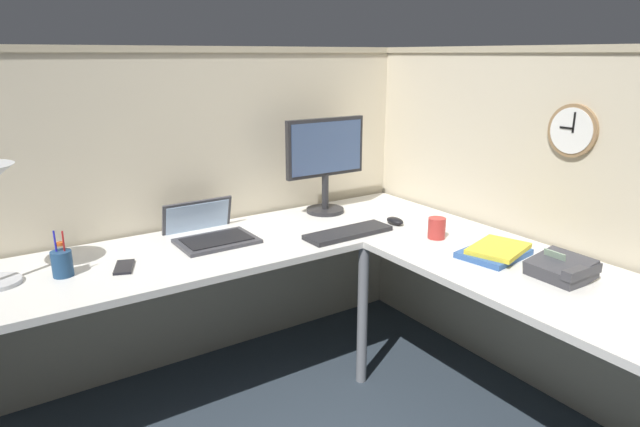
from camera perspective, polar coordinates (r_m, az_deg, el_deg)
name	(u,v)px	position (r m, az deg, el deg)	size (l,w,h in m)	color
ground_plane	(355,408)	(2.64, 3.62, -19.59)	(6.80, 6.80, 0.00)	#2D3842
cubicle_wall_back	(196,209)	(2.83, -12.82, 0.49)	(2.57, 0.12, 1.58)	beige
cubicle_wall_right	(544,224)	(2.71, 22.33, -1.06)	(0.12, 2.37, 1.58)	beige
desk	(335,291)	(2.21, 1.61, -8.11)	(2.35, 2.15, 0.73)	silver
monitor	(325,158)	(2.86, 0.58, 5.80)	(0.46, 0.20, 0.50)	#232326
laptop	(208,232)	(2.57, -11.58, -1.91)	(0.34, 0.38, 0.22)	#38383D
keyboard	(348,233)	(2.56, 2.97, -2.01)	(0.43, 0.14, 0.02)	#232326
computer_mouse	(395,221)	(2.74, 7.82, -0.76)	(0.06, 0.10, 0.03)	black
pen_cup	(62,263)	(2.30, -25.30, -4.69)	(0.08, 0.08, 0.18)	navy
cell_phone	(124,267)	(2.30, -19.75, -5.27)	(0.07, 0.14, 0.01)	black
office_phone	(562,269)	(2.26, 23.96, -5.33)	(0.19, 0.21, 0.11)	#38383D
book_stack	(496,251)	(2.40, 17.85, -3.78)	(0.32, 0.27, 0.04)	#335999
coffee_mug	(437,228)	(2.56, 12.11, -1.51)	(0.08, 0.08, 0.10)	#B2332D
wall_clock	(573,130)	(2.51, 24.89, 7.86)	(0.04, 0.22, 0.22)	olive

